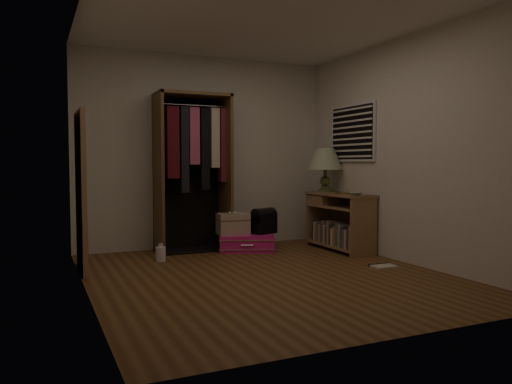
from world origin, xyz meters
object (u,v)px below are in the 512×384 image
Objects in this scene: black_bag at (264,220)px; white_jug at (161,254)px; floor_mirror at (81,192)px; console_bookshelf at (338,220)px; table_lamp at (325,160)px; train_case at (233,224)px; open_wardrobe at (194,159)px; pink_suitcase at (246,242)px.

white_jug is at bearing 170.43° from black_bag.
black_bag is (2.32, 0.41, -0.46)m from floor_mirror.
black_bag is at bearing 157.95° from console_bookshelf.
table_lamp is 2.90× the size of white_jug.
white_jug is (0.89, 0.20, -0.76)m from floor_mirror.
train_case is (1.92, 0.50, -0.49)m from floor_mirror.
open_wardrobe reaches higher than console_bookshelf.
open_wardrobe is 1.23m from black_bag.
floor_mirror is at bearing -179.26° from console_bookshelf.
console_bookshelf is at bearing -13.51° from train_case.
open_wardrobe reaches higher than table_lamp.
pink_suitcase is at bearing -10.85° from train_case.
console_bookshelf is 1.40m from train_case.
white_jug is at bearing -158.24° from train_case.
table_lamp is (1.32, -0.13, 0.83)m from train_case.
train_case reaches higher than pink_suitcase.
open_wardrobe reaches higher than white_jug.
console_bookshelf reaches higher than train_case.
floor_mirror is (-1.48, -0.77, -0.36)m from open_wardrobe.
pink_suitcase is at bearing 11.72° from white_jug.
floor_mirror is 8.18× the size of white_jug.
floor_mirror is at bearing -159.87° from train_case.
console_bookshelf is 0.66× the size of floor_mirror.
open_wardrobe reaches higher than train_case.
console_bookshelf is 5.39× the size of white_jug.
black_bag reaches higher than white_jug.
floor_mirror is 2.26m from pink_suitcase.
black_bag is (0.23, -0.04, 0.28)m from pink_suitcase.
pink_suitcase is at bearing 153.33° from black_bag.
floor_mirror is at bearing -146.67° from pink_suitcase.
train_case is 1.57m from table_lamp.
console_bookshelf is at bearing 1.76° from pink_suitcase.
black_bag is at bearing -6.40° from train_case.
black_bag is (-0.92, 0.37, 0.00)m from console_bookshelf.
train_case is at bearing 150.01° from black_bag.
console_bookshelf is 1.25m from pink_suitcase.
black_bag is (0.84, -0.36, -0.82)m from open_wardrobe.
pink_suitcase is at bearing 160.54° from console_bookshelf.
train_case is (0.44, -0.27, -0.85)m from open_wardrobe.
floor_mirror is 2.40m from black_bag.
floor_mirror reaches higher than pink_suitcase.
pink_suitcase is at bearing -27.97° from open_wardrobe.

